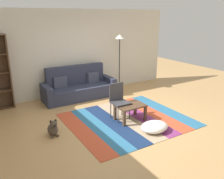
{
  "coord_description": "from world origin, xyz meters",
  "views": [
    {
      "loc": [
        -3.0,
        -4.58,
        2.52
      ],
      "look_at": [
        0.04,
        0.46,
        0.65
      ],
      "focal_mm": 37.83,
      "sensor_mm": 36.0,
      "label": 1
    }
  ],
  "objects_px": {
    "dog": "(53,129)",
    "folding_chair": "(118,98)",
    "couch": "(79,87)",
    "pouf": "(154,127)",
    "standing_lamp": "(120,44)",
    "tv_remote": "(129,104)",
    "coffee_table": "(130,108)"
  },
  "relations": [
    {
      "from": "tv_remote",
      "to": "standing_lamp",
      "type": "bearing_deg",
      "value": 28.91
    },
    {
      "from": "standing_lamp",
      "to": "tv_remote",
      "type": "relative_size",
      "value": 12.65
    },
    {
      "from": "pouf",
      "to": "dog",
      "type": "height_order",
      "value": "dog"
    },
    {
      "from": "coffee_table",
      "to": "dog",
      "type": "distance_m",
      "value": 1.91
    },
    {
      "from": "tv_remote",
      "to": "folding_chair",
      "type": "height_order",
      "value": "folding_chair"
    },
    {
      "from": "pouf",
      "to": "tv_remote",
      "type": "xyz_separation_m",
      "value": [
        -0.11,
        0.83,
        0.3
      ]
    },
    {
      "from": "couch",
      "to": "standing_lamp",
      "type": "distance_m",
      "value": 2.02
    },
    {
      "from": "couch",
      "to": "standing_lamp",
      "type": "relative_size",
      "value": 1.19
    },
    {
      "from": "couch",
      "to": "dog",
      "type": "distance_m",
      "value": 2.48
    },
    {
      "from": "standing_lamp",
      "to": "couch",
      "type": "bearing_deg",
      "value": -176.19
    },
    {
      "from": "couch",
      "to": "tv_remote",
      "type": "distance_m",
      "value": 2.2
    },
    {
      "from": "couch",
      "to": "coffee_table",
      "type": "distance_m",
      "value": 2.25
    },
    {
      "from": "couch",
      "to": "pouf",
      "type": "distance_m",
      "value": 3.05
    },
    {
      "from": "pouf",
      "to": "tv_remote",
      "type": "distance_m",
      "value": 0.89
    },
    {
      "from": "pouf",
      "to": "coffee_table",
      "type": "bearing_deg",
      "value": 98.88
    },
    {
      "from": "dog",
      "to": "coffee_table",
      "type": "bearing_deg",
      "value": -6.95
    },
    {
      "from": "coffee_table",
      "to": "standing_lamp",
      "type": "height_order",
      "value": "standing_lamp"
    },
    {
      "from": "tv_remote",
      "to": "folding_chair",
      "type": "xyz_separation_m",
      "value": [
        -0.18,
        0.23,
        0.11
      ]
    },
    {
      "from": "coffee_table",
      "to": "standing_lamp",
      "type": "xyz_separation_m",
      "value": [
        1.18,
        2.32,
        1.25
      ]
    },
    {
      "from": "coffee_table",
      "to": "dog",
      "type": "relative_size",
      "value": 1.77
    },
    {
      "from": "dog",
      "to": "tv_remote",
      "type": "distance_m",
      "value": 1.92
    },
    {
      "from": "coffee_table",
      "to": "dog",
      "type": "xyz_separation_m",
      "value": [
        -1.88,
        0.23,
        -0.17
      ]
    },
    {
      "from": "standing_lamp",
      "to": "tv_remote",
      "type": "height_order",
      "value": "standing_lamp"
    },
    {
      "from": "dog",
      "to": "folding_chair",
      "type": "xyz_separation_m",
      "value": [
        1.71,
        0.05,
        0.37
      ]
    },
    {
      "from": "pouf",
      "to": "folding_chair",
      "type": "relative_size",
      "value": 0.73
    },
    {
      "from": "couch",
      "to": "coffee_table",
      "type": "xyz_separation_m",
      "value": [
        0.41,
        -2.22,
        -0.0
      ]
    },
    {
      "from": "couch",
      "to": "coffee_table",
      "type": "height_order",
      "value": "couch"
    },
    {
      "from": "standing_lamp",
      "to": "folding_chair",
      "type": "distance_m",
      "value": 2.66
    },
    {
      "from": "coffee_table",
      "to": "folding_chair",
      "type": "distance_m",
      "value": 0.38
    },
    {
      "from": "standing_lamp",
      "to": "folding_chair",
      "type": "height_order",
      "value": "standing_lamp"
    },
    {
      "from": "couch",
      "to": "pouf",
      "type": "bearing_deg",
      "value": -79.96
    },
    {
      "from": "coffee_table",
      "to": "folding_chair",
      "type": "bearing_deg",
      "value": 121.48
    }
  ]
}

